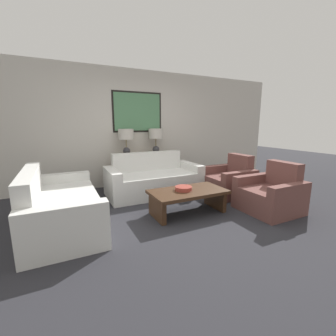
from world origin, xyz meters
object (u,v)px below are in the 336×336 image
at_px(couch_by_side, 60,207).
at_px(decorative_bowl, 184,188).
at_px(console_table, 142,170).
at_px(couch_by_back_wall, 153,180).
at_px(table_lamp_left, 126,137).
at_px(armchair_near_camera, 270,195).
at_px(coffee_table, 188,196).
at_px(armchair_near_back_wall, 229,181).
at_px(table_lamp_right, 156,136).

height_order(couch_by_side, decorative_bowl, couch_by_side).
distance_m(console_table, couch_by_back_wall, 0.70).
relative_size(console_table, couch_by_side, 0.64).
distance_m(couch_by_back_wall, decorative_bowl, 1.21).
bearing_deg(decorative_bowl, table_lamp_left, 101.60).
bearing_deg(armchair_near_camera, coffee_table, 158.35).
relative_size(coffee_table, armchair_near_back_wall, 1.41).
bearing_deg(decorative_bowl, armchair_near_camera, -21.75).
bearing_deg(couch_by_back_wall, table_lamp_right, 62.66).
bearing_deg(couch_by_back_wall, couch_by_side, -154.16).
relative_size(couch_by_side, decorative_bowl, 6.95).
relative_size(couch_by_side, coffee_table, 1.55).
bearing_deg(table_lamp_right, couch_by_side, -143.96).
relative_size(table_lamp_left, armchair_near_back_wall, 0.69).
bearing_deg(table_lamp_left, armchair_near_camera, -54.42).
xyz_separation_m(console_table, decorative_bowl, (0.03, -1.90, 0.05)).
relative_size(console_table, table_lamp_right, 2.04).
height_order(armchair_near_back_wall, armchair_near_camera, same).
distance_m(console_table, coffee_table, 1.93).
height_order(console_table, decorative_bowl, console_table).
distance_m(couch_by_back_wall, couch_by_side, 1.97).
bearing_deg(table_lamp_left, couch_by_side, -132.39).
bearing_deg(armchair_near_back_wall, couch_by_back_wall, 152.42).
distance_m(table_lamp_right, armchair_near_camera, 2.79).
bearing_deg(table_lamp_right, couch_by_back_wall, -117.34).
distance_m(console_table, decorative_bowl, 1.90).
height_order(coffee_table, armchair_near_back_wall, armchair_near_back_wall).
xyz_separation_m(console_table, armchair_near_back_wall, (1.39, -1.42, -0.09)).
bearing_deg(table_lamp_left, table_lamp_right, 0.00).
height_order(console_table, couch_by_side, couch_by_side).
bearing_deg(couch_by_side, decorative_bowl, -10.96).
bearing_deg(armchair_near_camera, table_lamp_left, 125.58).
bearing_deg(console_table, decorative_bowl, -89.03).
relative_size(armchair_near_back_wall, armchair_near_camera, 1.00).
xyz_separation_m(armchair_near_back_wall, armchair_near_camera, (0.00, -1.02, 0.00)).
height_order(couch_by_side, armchair_near_camera, couch_by_side).
relative_size(couch_by_back_wall, armchair_near_back_wall, 2.19).
distance_m(console_table, table_lamp_left, 0.86).
bearing_deg(couch_by_back_wall, armchair_near_back_wall, -27.58).
distance_m(couch_by_back_wall, armchair_near_back_wall, 1.56).
xyz_separation_m(table_lamp_left, couch_by_side, (-1.41, -1.55, -0.86)).
bearing_deg(table_lamp_right, armchair_near_camera, -67.11).
bearing_deg(decorative_bowl, armchair_near_back_wall, 19.59).
xyz_separation_m(console_table, coffee_table, (0.10, -1.93, -0.08)).
relative_size(table_lamp_right, armchair_near_back_wall, 0.69).
bearing_deg(table_lamp_left, coffee_table, -76.69).
height_order(couch_by_side, coffee_table, couch_by_side).
height_order(table_lamp_right, armchair_near_back_wall, table_lamp_right).
xyz_separation_m(console_table, table_lamp_left, (-0.36, 0.00, 0.78)).
bearing_deg(decorative_bowl, couch_by_side, 169.04).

